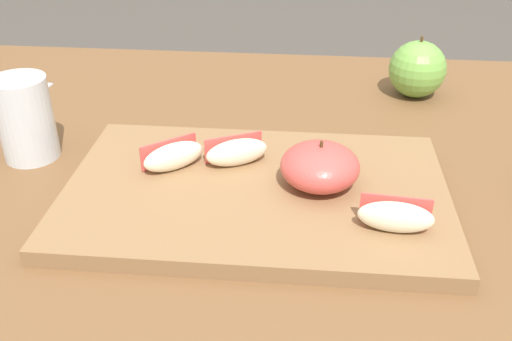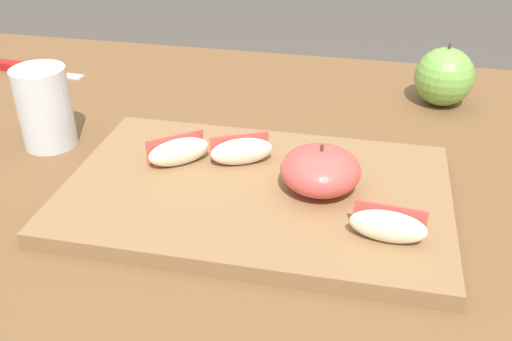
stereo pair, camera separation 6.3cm
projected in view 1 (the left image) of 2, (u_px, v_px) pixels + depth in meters
dining_table at (291, 229)px, 0.79m from camera, size 1.36×0.77×0.76m
cutting_board at (256, 193)px, 0.65m from camera, size 0.42×0.27×0.02m
apple_half_skin_up at (320, 166)px, 0.63m from camera, size 0.09×0.09×0.05m
apple_wedge_front at (173, 156)px, 0.67m from camera, size 0.07×0.07×0.03m
apple_wedge_middle at (237, 152)px, 0.67m from camera, size 0.08×0.05×0.03m
apple_wedge_near_knife at (396, 216)px, 0.56m from camera, size 0.08×0.03×0.03m
whole_apple_granny_green at (417, 69)px, 0.88m from camera, size 0.09×0.09×0.09m
drinking_glass_water at (25, 119)px, 0.71m from camera, size 0.07×0.07×0.10m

